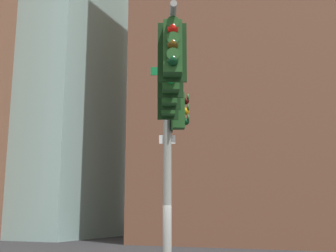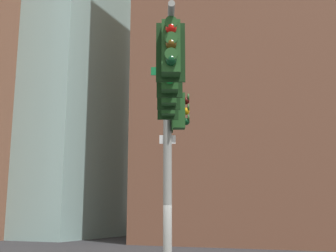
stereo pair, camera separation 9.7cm
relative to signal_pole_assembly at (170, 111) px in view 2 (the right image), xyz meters
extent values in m
cylinder|color=gray|center=(-0.69, 1.41, -1.46)|extent=(0.23, 0.23, 6.52)
cylinder|color=gray|center=(0.35, -0.87, 1.08)|extent=(2.19, 4.61, 0.12)
cylinder|color=gray|center=(-0.32, 0.59, 0.63)|extent=(0.51, 0.98, 0.75)
cube|color=#0F6B33|center=(-0.69, 1.41, 1.55)|extent=(0.88, 0.42, 0.24)
cube|color=#0F6B33|center=(-0.69, 1.41, 1.25)|extent=(0.33, 0.67, 0.24)
cube|color=white|center=(-0.69, 1.41, -0.43)|extent=(0.42, 0.21, 0.24)
cube|color=#1E4C1E|center=(-0.24, 0.42, 0.52)|extent=(0.45, 0.45, 1.00)
cube|color=black|center=(-0.32, 0.60, 0.52)|extent=(0.51, 0.26, 1.16)
sphere|color=#470A07|center=(-0.15, 0.24, 0.82)|extent=(0.20, 0.20, 0.20)
cylinder|color=#1E4C1E|center=(-0.13, 0.18, 0.91)|extent=(0.23, 0.13, 0.23)
sphere|color=#F29E0C|center=(-0.15, 0.24, 0.52)|extent=(0.20, 0.20, 0.20)
cylinder|color=#1E4C1E|center=(-0.13, 0.18, 0.61)|extent=(0.23, 0.13, 0.23)
sphere|color=#0A3819|center=(-0.15, 0.24, 0.22)|extent=(0.20, 0.20, 0.20)
cylinder|color=#1E4C1E|center=(-0.13, 0.18, 0.31)|extent=(0.23, 0.13, 0.23)
cube|color=#1E4C1E|center=(0.21, -0.57, 0.52)|extent=(0.45, 0.45, 1.00)
cube|color=black|center=(0.13, -0.40, 0.52)|extent=(0.51, 0.26, 1.16)
sphere|color=red|center=(0.30, -0.76, 0.82)|extent=(0.20, 0.20, 0.20)
cylinder|color=#1E4C1E|center=(0.32, -0.81, 0.91)|extent=(0.23, 0.13, 0.23)
sphere|color=#4C330A|center=(0.30, -0.76, 0.52)|extent=(0.20, 0.20, 0.20)
cylinder|color=#1E4C1E|center=(0.32, -0.81, 0.61)|extent=(0.23, 0.13, 0.23)
sphere|color=#0A3819|center=(0.30, -0.76, 0.22)|extent=(0.20, 0.20, 0.20)
cylinder|color=#1E4C1E|center=(0.32, -0.81, 0.31)|extent=(0.23, 0.13, 0.23)
cube|color=#1E4C1E|center=(0.66, -1.56, 0.52)|extent=(0.45, 0.45, 1.00)
cube|color=black|center=(0.58, -1.39, 0.52)|extent=(0.51, 0.26, 1.16)
sphere|color=#470A07|center=(0.75, -1.75, 0.82)|extent=(0.20, 0.20, 0.20)
cylinder|color=#1E4C1E|center=(0.78, -1.81, 0.91)|extent=(0.23, 0.13, 0.23)
sphere|color=#4C330A|center=(0.75, -1.75, 0.52)|extent=(0.20, 0.20, 0.20)
cylinder|color=#1E4C1E|center=(0.78, -1.81, 0.61)|extent=(0.23, 0.13, 0.23)
sphere|color=green|center=(0.75, -1.75, 0.22)|extent=(0.20, 0.20, 0.20)
cylinder|color=#1E4C1E|center=(0.78, -1.81, 0.31)|extent=(0.23, 0.13, 0.23)
cube|color=#1E4C1E|center=(1.11, -2.55, 0.52)|extent=(0.45, 0.45, 1.00)
cube|color=black|center=(1.04, -2.38, 0.52)|extent=(0.51, 0.26, 1.16)
sphere|color=red|center=(1.20, -2.74, 0.82)|extent=(0.20, 0.20, 0.20)
cylinder|color=#1E4C1E|center=(1.23, -2.80, 0.91)|extent=(0.23, 0.13, 0.23)
sphere|color=#4C330A|center=(1.20, -2.74, 0.52)|extent=(0.20, 0.20, 0.20)
cylinder|color=#1E4C1E|center=(1.23, -2.80, 0.61)|extent=(0.23, 0.13, 0.23)
sphere|color=#0A3819|center=(1.20, -2.74, 0.22)|extent=(0.20, 0.20, 0.20)
cylinder|color=#1E4C1E|center=(1.23, -2.80, 0.31)|extent=(0.23, 0.13, 0.23)
cube|color=#1E4C1E|center=(-0.40, 1.54, 0.38)|extent=(0.45, 0.45, 1.00)
cube|color=black|center=(-0.58, 1.47, 0.38)|extent=(0.26, 0.51, 1.16)
sphere|color=#470A07|center=(-0.22, 1.63, 0.68)|extent=(0.20, 0.20, 0.20)
cylinder|color=#1E4C1E|center=(-0.16, 1.66, 0.77)|extent=(0.13, 0.23, 0.23)
sphere|color=#F29E0C|center=(-0.22, 1.63, 0.38)|extent=(0.20, 0.20, 0.20)
cylinder|color=#1E4C1E|center=(-0.16, 1.66, 0.47)|extent=(0.13, 0.23, 0.23)
sphere|color=#0A3819|center=(-0.22, 1.63, 0.08)|extent=(0.20, 0.20, 0.20)
cylinder|color=#1E4C1E|center=(-0.16, 1.66, 0.17)|extent=(0.13, 0.23, 0.23)
cube|color=brown|center=(-1.25, 30.47, 13.72)|extent=(21.42, 21.87, 36.88)
cube|color=#9EC6C1|center=(-30.17, 34.32, 25.18)|extent=(23.88, 28.93, 59.79)
cube|color=#4C3328|center=(-38.88, 51.55, 18.73)|extent=(17.01, 19.95, 46.89)
camera|label=1|loc=(3.97, -9.45, -2.43)|focal=46.30mm
camera|label=2|loc=(4.06, -9.41, -2.43)|focal=46.30mm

